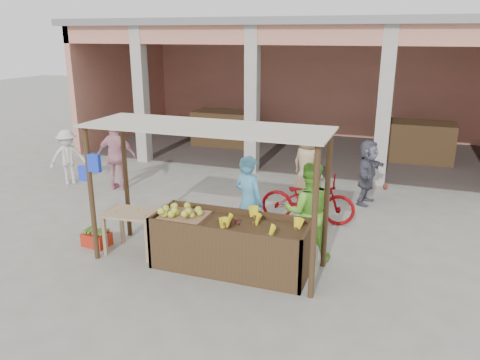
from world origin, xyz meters
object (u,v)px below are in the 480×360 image
at_px(side_table, 133,219).
at_px(red_crate, 97,239).
at_px(vendor_blue, 249,199).
at_px(vendor_green, 308,209).
at_px(fruit_stall, 231,246).
at_px(motorcycle, 308,198).

xyz_separation_m(side_table, red_crate, (-0.81, -0.01, -0.51)).
height_order(vendor_blue, vendor_green, vendor_blue).
xyz_separation_m(fruit_stall, motorcycle, (0.79, 2.42, 0.13)).
xyz_separation_m(red_crate, vendor_blue, (2.67, 0.93, 0.80)).
bearing_deg(red_crate, vendor_green, 19.35).
distance_m(fruit_stall, vendor_blue, 1.05).
bearing_deg(vendor_blue, motorcycle, -93.46).
height_order(fruit_stall, vendor_green, vendor_green).
height_order(side_table, vendor_blue, vendor_blue).
height_order(side_table, red_crate, side_table).
xyz_separation_m(side_table, motorcycle, (2.64, 2.44, -0.11)).
height_order(vendor_green, motorcycle, vendor_green).
bearing_deg(side_table, vendor_blue, 20.50).
xyz_separation_m(side_table, vendor_blue, (1.85, 0.93, 0.29)).
bearing_deg(red_crate, vendor_blue, 26.44).
distance_m(red_crate, vendor_green, 3.95).
bearing_deg(vendor_green, red_crate, -2.34).
bearing_deg(motorcycle, vendor_blue, 146.47).
xyz_separation_m(side_table, vendor_green, (2.97, 0.81, 0.28)).
bearing_deg(vendor_blue, red_crate, 43.26).
distance_m(side_table, vendor_blue, 2.09).
bearing_deg(side_table, vendor_green, 9.20).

